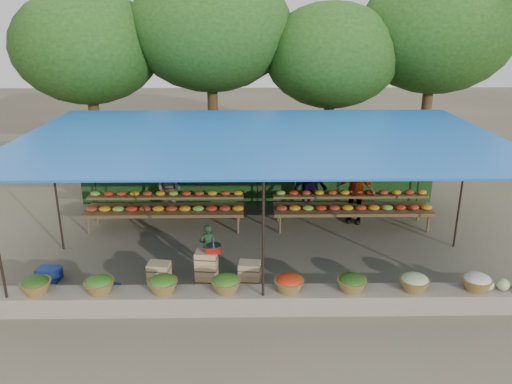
{
  "coord_description": "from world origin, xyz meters",
  "views": [
    {
      "loc": [
        -0.25,
        -11.13,
        5.33
      ],
      "look_at": [
        -0.09,
        0.2,
        1.38
      ],
      "focal_mm": 35.0,
      "sensor_mm": 36.0,
      "label": 1
    }
  ],
  "objects_px": {
    "crate_counter": "(205,271)",
    "vendor_seated": "(208,246)",
    "weighing_scale": "(214,248)",
    "blue_crate_front": "(106,292)",
    "blue_crate_back": "(49,274)"
  },
  "relations": [
    {
      "from": "vendor_seated",
      "to": "weighing_scale",
      "type": "bearing_deg",
      "value": 84.88
    },
    {
      "from": "crate_counter",
      "to": "vendor_seated",
      "type": "relative_size",
      "value": 2.28
    },
    {
      "from": "vendor_seated",
      "to": "blue_crate_front",
      "type": "xyz_separation_m",
      "value": [
        -1.96,
        -1.28,
        -0.38
      ]
    },
    {
      "from": "vendor_seated",
      "to": "crate_counter",
      "type": "bearing_deg",
      "value": 71.21
    },
    {
      "from": "weighing_scale",
      "to": "blue_crate_front",
      "type": "height_order",
      "value": "weighing_scale"
    },
    {
      "from": "vendor_seated",
      "to": "blue_crate_front",
      "type": "distance_m",
      "value": 2.37
    },
    {
      "from": "vendor_seated",
      "to": "blue_crate_back",
      "type": "distance_m",
      "value": 3.45
    },
    {
      "from": "weighing_scale",
      "to": "blue_crate_front",
      "type": "distance_m",
      "value": 2.32
    },
    {
      "from": "weighing_scale",
      "to": "blue_crate_front",
      "type": "bearing_deg",
      "value": -166.47
    },
    {
      "from": "crate_counter",
      "to": "weighing_scale",
      "type": "distance_m",
      "value": 0.57
    },
    {
      "from": "crate_counter",
      "to": "vendor_seated",
      "type": "xyz_separation_m",
      "value": [
        0.0,
        0.77,
        0.21
      ]
    },
    {
      "from": "vendor_seated",
      "to": "blue_crate_back",
      "type": "height_order",
      "value": "vendor_seated"
    },
    {
      "from": "vendor_seated",
      "to": "blue_crate_front",
      "type": "height_order",
      "value": "vendor_seated"
    },
    {
      "from": "crate_counter",
      "to": "blue_crate_front",
      "type": "relative_size",
      "value": 4.9
    },
    {
      "from": "weighing_scale",
      "to": "vendor_seated",
      "type": "bearing_deg",
      "value": 103.67
    }
  ]
}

